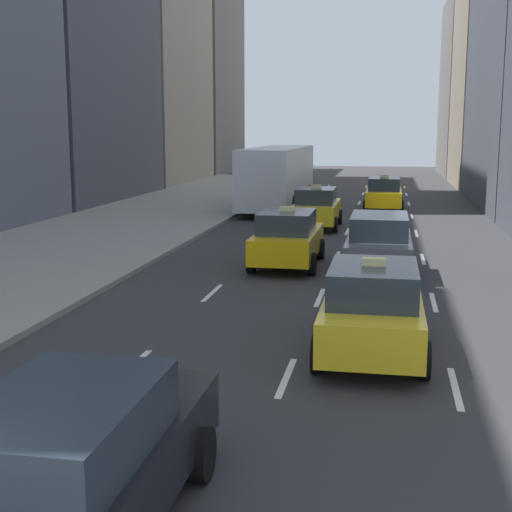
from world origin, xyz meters
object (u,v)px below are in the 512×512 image
object	(u,v)px
sedan_silver_behind	(74,466)
taxi_lead	(373,308)
city_bus	(278,175)
taxi_third	(288,238)
sedan_black_near	(379,244)
taxi_second	(384,194)
taxi_fourth	(316,207)

from	to	relation	value
sedan_silver_behind	taxi_lead	bearing A→B (deg)	68.17
taxi_lead	city_bus	size ratio (longest dim) A/B	0.38
taxi_third	sedan_black_near	bearing A→B (deg)	-18.19
taxi_lead	sedan_silver_behind	size ratio (longest dim) A/B	0.92
sedan_silver_behind	city_bus	world-z (taller)	city_bus
taxi_third	taxi_second	bearing A→B (deg)	80.18
sedan_black_near	city_bus	xyz separation A→B (m)	(-5.61, 17.27, 0.88)
taxi_fourth	sedan_black_near	bearing A→B (deg)	-74.06
taxi_third	sedan_black_near	xyz separation A→B (m)	(2.80, -0.92, 0.03)
taxi_fourth	sedan_black_near	size ratio (longest dim) A/B	0.91
taxi_second	taxi_fourth	xyz separation A→B (m)	(-2.80, -7.29, 0.00)
taxi_second	sedan_silver_behind	world-z (taller)	taxi_second
taxi_fourth	taxi_second	bearing A→B (deg)	68.98
taxi_second	sedan_black_near	size ratio (longest dim) A/B	0.91
taxi_third	sedan_black_near	distance (m)	2.95
city_bus	taxi_lead	bearing A→B (deg)	-77.22
taxi_second	city_bus	distance (m)	5.69
taxi_fourth	city_bus	xyz separation A→B (m)	(-2.81, 7.47, 0.91)
taxi_second	taxi_third	size ratio (longest dim) A/B	1.00
taxi_lead	taxi_fourth	distance (m)	17.51
sedan_black_near	taxi_third	bearing A→B (deg)	161.81
taxi_lead	sedan_black_near	size ratio (longest dim) A/B	0.91
sedan_silver_behind	taxi_third	bearing A→B (deg)	90.00
taxi_second	sedan_silver_behind	size ratio (longest dim) A/B	0.92
taxi_lead	city_bus	distance (m)	25.39
taxi_third	sedan_black_near	size ratio (longest dim) A/B	0.91
taxi_fourth	sedan_black_near	world-z (taller)	taxi_fourth
taxi_lead	sedan_silver_behind	distance (m)	7.53
taxi_third	city_bus	size ratio (longest dim) A/B	0.38
taxi_third	sedan_silver_behind	distance (m)	15.39
taxi_fourth	taxi_lead	bearing A→B (deg)	-80.80
sedan_silver_behind	taxi_fourth	bearing A→B (deg)	90.00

